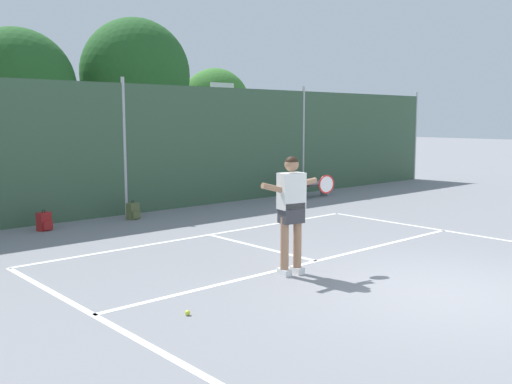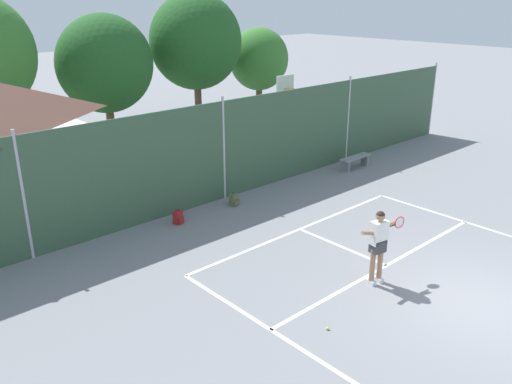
{
  "view_description": "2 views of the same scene",
  "coord_description": "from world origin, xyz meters",
  "px_view_note": "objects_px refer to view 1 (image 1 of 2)",
  "views": [
    {
      "loc": [
        -7.19,
        -4.03,
        2.43
      ],
      "look_at": [
        0.17,
        4.22,
        1.02
      ],
      "focal_mm": 40.47,
      "sensor_mm": 36.0,
      "label": 1
    },
    {
      "loc": [
        -10.58,
        -4.17,
        6.53
      ],
      "look_at": [
        -1.24,
        6.06,
        1.33
      ],
      "focal_mm": 37.29,
      "sensor_mm": 36.0,
      "label": 2
    }
  ],
  "objects_px": {
    "tennis_ball": "(188,313)",
    "backpack_olive": "(133,211)",
    "tennis_player": "(292,204)",
    "backpack_red": "(44,222)",
    "courtside_bench": "(312,186)",
    "basketball_hoop": "(222,122)"
  },
  "relations": [
    {
      "from": "backpack_red",
      "to": "backpack_olive",
      "type": "height_order",
      "value": "same"
    },
    {
      "from": "backpack_red",
      "to": "basketball_hoop",
      "type": "bearing_deg",
      "value": 18.31
    },
    {
      "from": "tennis_player",
      "to": "backpack_red",
      "type": "height_order",
      "value": "tennis_player"
    },
    {
      "from": "tennis_ball",
      "to": "backpack_red",
      "type": "distance_m",
      "value": 6.64
    },
    {
      "from": "tennis_player",
      "to": "backpack_red",
      "type": "relative_size",
      "value": 4.01
    },
    {
      "from": "tennis_ball",
      "to": "backpack_olive",
      "type": "distance_m",
      "value": 7.22
    },
    {
      "from": "tennis_player",
      "to": "tennis_ball",
      "type": "xyz_separation_m",
      "value": [
        -2.32,
        -0.49,
        -1.08
      ]
    },
    {
      "from": "tennis_ball",
      "to": "backpack_red",
      "type": "bearing_deg",
      "value": 82.82
    },
    {
      "from": "courtside_bench",
      "to": "tennis_ball",
      "type": "bearing_deg",
      "value": -145.19
    },
    {
      "from": "tennis_ball",
      "to": "backpack_red",
      "type": "xyz_separation_m",
      "value": [
        0.83,
        6.58,
        0.16
      ]
    },
    {
      "from": "tennis_ball",
      "to": "courtside_bench",
      "type": "relative_size",
      "value": 0.04
    },
    {
      "from": "basketball_hoop",
      "to": "backpack_olive",
      "type": "distance_m",
      "value": 5.48
    },
    {
      "from": "tennis_ball",
      "to": "backpack_olive",
      "type": "xyz_separation_m",
      "value": [
        3.0,
        6.56,
        0.16
      ]
    },
    {
      "from": "backpack_red",
      "to": "courtside_bench",
      "type": "distance_m",
      "value": 8.3
    },
    {
      "from": "tennis_player",
      "to": "tennis_ball",
      "type": "height_order",
      "value": "tennis_player"
    },
    {
      "from": "tennis_player",
      "to": "backpack_red",
      "type": "xyz_separation_m",
      "value": [
        -1.49,
        6.09,
        -0.92
      ]
    },
    {
      "from": "courtside_bench",
      "to": "backpack_red",
      "type": "bearing_deg",
      "value": 178.33
    },
    {
      "from": "tennis_ball",
      "to": "courtside_bench",
      "type": "bearing_deg",
      "value": 34.81
    },
    {
      "from": "basketball_hoop",
      "to": "backpack_olive",
      "type": "xyz_separation_m",
      "value": [
        -4.53,
        -2.24,
        -2.12
      ]
    },
    {
      "from": "basketball_hoop",
      "to": "courtside_bench",
      "type": "xyz_separation_m",
      "value": [
        1.58,
        -2.46,
        -1.95
      ]
    },
    {
      "from": "backpack_red",
      "to": "courtside_bench",
      "type": "relative_size",
      "value": 0.29
    },
    {
      "from": "tennis_player",
      "to": "courtside_bench",
      "type": "bearing_deg",
      "value": 40.71
    }
  ]
}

